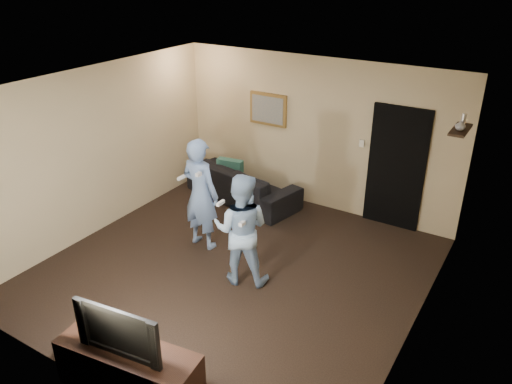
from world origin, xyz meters
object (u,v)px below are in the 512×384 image
Objects in this scene: sofa at (243,183)px; wii_player_left at (201,194)px; wii_player_right at (241,229)px; tv_console at (130,369)px; television at (123,327)px.

wii_player_left is (0.34, -1.64, 0.54)m from sofa.
wii_player_left is at bearing 113.79° from sofa.
wii_player_left reaches higher than wii_player_right.
sofa is 1.44× the size of tv_console.
sofa is 2.54m from wii_player_right.
tv_console is at bearing 120.56° from sofa.
sofa reaches higher than tv_console.
sofa is 4.55m from television.
television is 2.20m from wii_player_right.
television reaches higher than tv_console.
sofa is 2.26× the size of television.
sofa is at bearing 122.78° from wii_player_right.
wii_player_right is at bearing 84.64° from tv_console.
wii_player_right is (1.01, -0.45, -0.08)m from wii_player_left.
tv_console is at bearing -67.66° from wii_player_left.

